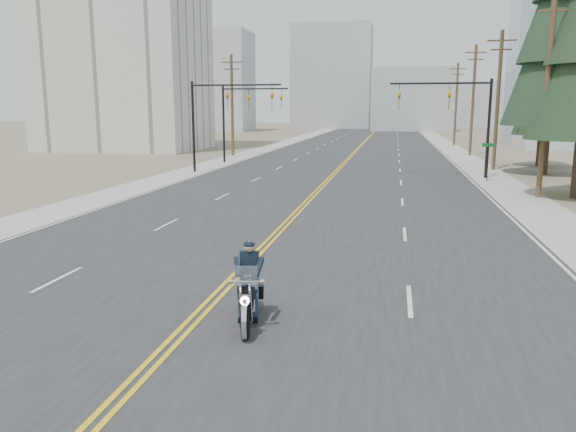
{
  "coord_description": "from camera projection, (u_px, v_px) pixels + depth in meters",
  "views": [
    {
      "loc": [
        4.47,
        -10.14,
        4.88
      ],
      "look_at": [
        1.28,
        6.77,
        1.6
      ],
      "focal_mm": 35.0,
      "sensor_mm": 36.0,
      "label": 1
    }
  ],
  "objects": [
    {
      "name": "utility_pole_d",
      "position": [
        473.0,
        99.0,
        59.28
      ],
      "size": [
        2.2,
        0.3,
        11.5
      ],
      "color": "brown",
      "rests_on": "ground"
    },
    {
      "name": "ground_plane",
      "position": [
        166.0,
        351.0,
        11.51
      ],
      "size": [
        400.0,
        400.0,
        0.0
      ],
      "primitive_type": "plane",
      "color": "#776D56",
      "rests_on": "ground"
    },
    {
      "name": "traffic_mast_left",
      "position": [
        218.0,
        109.0,
        43.11
      ],
      "size": [
        7.1,
        0.26,
        7.0
      ],
      "color": "black",
      "rests_on": "ground"
    },
    {
      "name": "haze_bldg_a",
      "position": [
        219.0,
        82.0,
        126.84
      ],
      "size": [
        14.0,
        12.0,
        22.0
      ],
      "primitive_type": "cube",
      "color": "#B7BCC6",
      "rests_on": "ground"
    },
    {
      "name": "conifer_tall",
      "position": [
        554.0,
        29.0,
        40.88
      ],
      "size": [
        6.65,
        6.65,
        18.47
      ],
      "rotation": [
        0.0,
        0.0,
        0.01
      ],
      "color": "#382619",
      "rests_on": "ground"
    },
    {
      "name": "conifer_far",
      "position": [
        547.0,
        74.0,
        47.6
      ],
      "size": [
        5.07,
        5.07,
        13.59
      ],
      "rotation": [
        0.0,
        0.0,
        0.42
      ],
      "color": "#382619",
      "rests_on": "ground"
    },
    {
      "name": "traffic_mast_right",
      "position": [
        460.0,
        108.0,
        39.84
      ],
      "size": [
        7.1,
        0.26,
        7.0
      ],
      "color": "black",
      "rests_on": "ground"
    },
    {
      "name": "road",
      "position": [
        362.0,
        144.0,
        79.08
      ],
      "size": [
        20.0,
        200.0,
        0.01
      ],
      "primitive_type": "cube",
      "color": "#303033",
      "rests_on": "ground"
    },
    {
      "name": "utility_pole_b",
      "position": [
        547.0,
        89.0,
        30.32
      ],
      "size": [
        2.2,
        0.3,
        11.5
      ],
      "color": "brown",
      "rests_on": "ground"
    },
    {
      "name": "utility_pole_left",
      "position": [
        232.0,
        104.0,
        59.1
      ],
      "size": [
        2.2,
        0.3,
        10.5
      ],
      "color": "brown",
      "rests_on": "ground"
    },
    {
      "name": "street_sign",
      "position": [
        488.0,
        155.0,
        38.17
      ],
      "size": [
        0.9,
        0.06,
        2.62
      ],
      "color": "black",
      "rests_on": "ground"
    },
    {
      "name": "utility_pole_e",
      "position": [
        456.0,
        103.0,
        75.74
      ],
      "size": [
        2.2,
        0.3,
        11.0
      ],
      "color": "brown",
      "rests_on": "ground"
    },
    {
      "name": "motorcyclist",
      "position": [
        248.0,
        285.0,
        12.81
      ],
      "size": [
        1.44,
        2.55,
        1.88
      ],
      "primitive_type": null,
      "rotation": [
        0.0,
        0.0,
        3.32
      ],
      "color": "black",
      "rests_on": "ground"
    },
    {
      "name": "utility_pole_c",
      "position": [
        498.0,
        98.0,
        44.85
      ],
      "size": [
        2.2,
        0.3,
        11.0
      ],
      "color": "brown",
      "rests_on": "ground"
    },
    {
      "name": "apartment_block",
      "position": [
        122.0,
        23.0,
        66.89
      ],
      "size": [
        18.0,
        14.0,
        30.0
      ],
      "primitive_type": "cube",
      "color": "silver",
      "rests_on": "ground"
    },
    {
      "name": "haze_bldg_e",
      "position": [
        473.0,
        105.0,
        150.64
      ],
      "size": [
        14.0,
        14.0,
        12.0
      ],
      "primitive_type": "cube",
      "color": "#B7BCC6",
      "rests_on": "ground"
    },
    {
      "name": "haze_bldg_f",
      "position": [
        181.0,
        97.0,
        144.61
      ],
      "size": [
        12.0,
        12.0,
        16.0
      ],
      "primitive_type": "cube",
      "color": "#ADB2B7",
      "rests_on": "ground"
    },
    {
      "name": "sidewalk_right",
      "position": [
        446.0,
        145.0,
        76.99
      ],
      "size": [
        3.0,
        200.0,
        0.01
      ],
      "primitive_type": "cube",
      "color": "#A5A5A0",
      "rests_on": "ground"
    },
    {
      "name": "haze_bldg_b",
      "position": [
        411.0,
        100.0,
        129.41
      ],
      "size": [
        18.0,
        14.0,
        14.0
      ],
      "primitive_type": "cube",
      "color": "#ADB2B7",
      "rests_on": "ground"
    },
    {
      "name": "traffic_mast_far",
      "position": [
        241.0,
        109.0,
        50.91
      ],
      "size": [
        6.1,
        0.26,
        7.0
      ],
      "color": "black",
      "rests_on": "ground"
    },
    {
      "name": "haze_bldg_d",
      "position": [
        333.0,
        78.0,
        146.41
      ],
      "size": [
        20.0,
        15.0,
        26.0
      ],
      "primitive_type": "cube",
      "color": "#ADB2B7",
      "rests_on": "ground"
    },
    {
      "name": "sidewalk_left",
      "position": [
        282.0,
        144.0,
        81.18
      ],
      "size": [
        3.0,
        200.0,
        0.01
      ],
      "primitive_type": "cube",
      "color": "#A5A5A0",
      "rests_on": "ground"
    }
  ]
}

